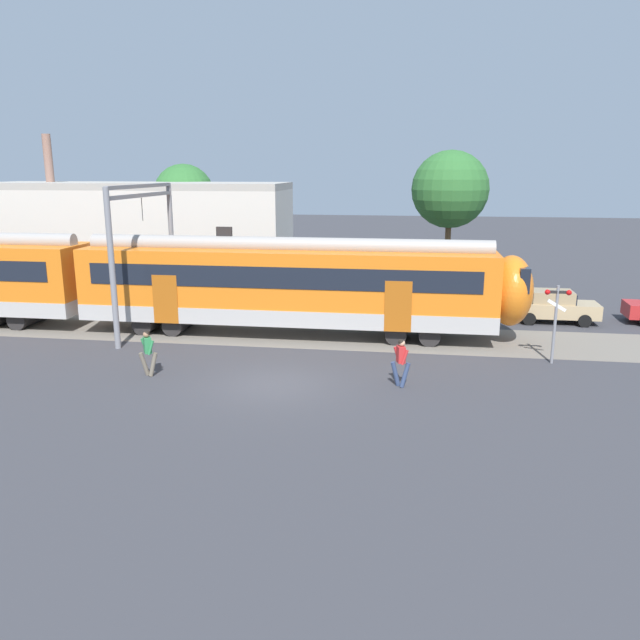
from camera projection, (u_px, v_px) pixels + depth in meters
The scene contains 10 objects.
ground_plane at pixel (274, 385), 21.32m from camera, with size 160.00×160.00×0.00m, color #38383D.
track_bed at pixel (58, 325), 29.38m from camera, with size 80.00×4.40×0.01m, color slate.
pedestrian_green at pixel (148, 350), 22.00m from camera, with size 0.71×0.49×1.67m.
pedestrian_red at pixel (401, 359), 20.91m from camera, with size 0.70×0.53×1.67m.
parked_car_tan at pixel (554, 306), 29.81m from camera, with size 4.03×1.81×1.54m.
catenary_gantry at pixel (144, 235), 27.71m from camera, with size 0.24×6.64×6.53m.
crossing_signal at pixel (556, 312), 23.19m from camera, with size 0.96×0.22×3.00m.
background_building at pixel (139, 236), 37.61m from camera, with size 18.02×5.00×9.20m.
street_tree_right at pixel (450, 190), 33.88m from camera, with size 4.19×4.19×8.19m.
street_tree_left at pixel (184, 195), 39.97m from camera, with size 3.85×3.85×7.50m.
Camera 1 is at (4.50, -19.75, 7.19)m, focal length 35.00 mm.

